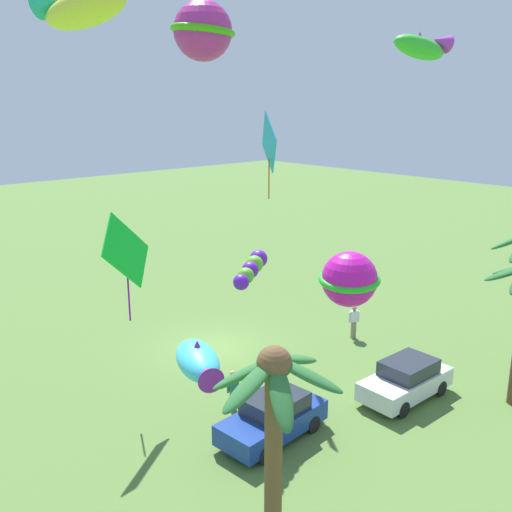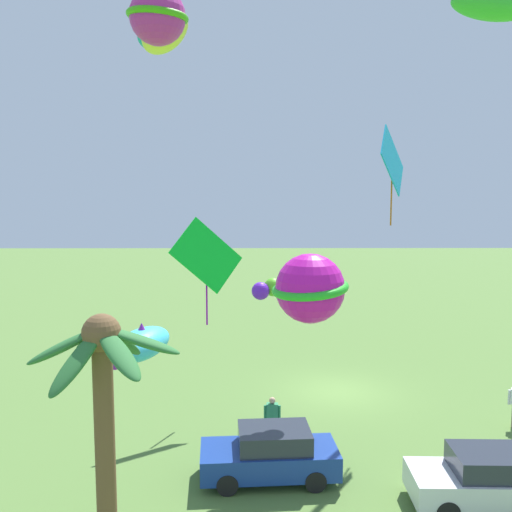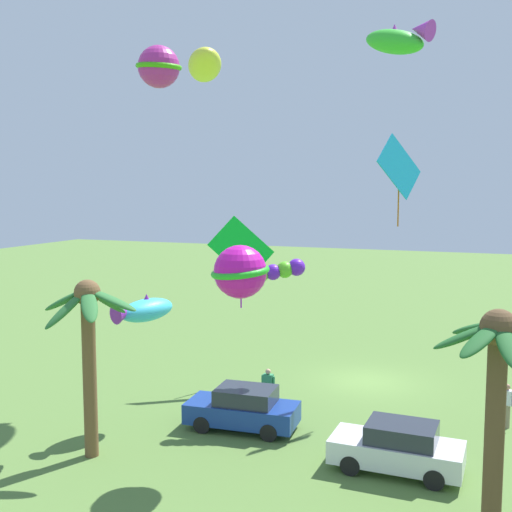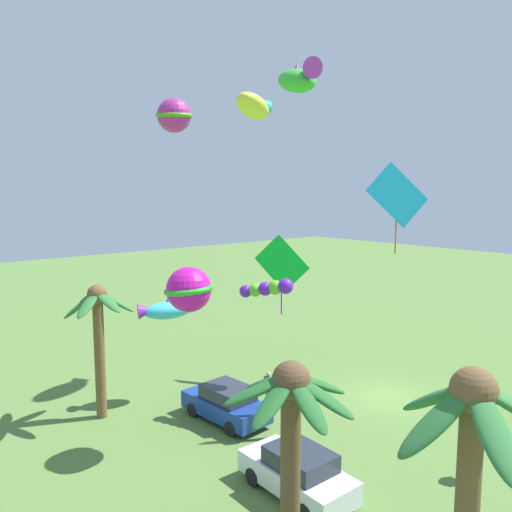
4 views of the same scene
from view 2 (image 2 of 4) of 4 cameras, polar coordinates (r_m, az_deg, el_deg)
The scene contains 13 objects.
ground_plane at distance 24.03m, azimuth 8.32°, elevation -13.50°, with size 120.00×120.00×0.00m, color #567A38.
palm_tree_2 at distance 12.55m, azimuth -15.30°, elevation -12.57°, with size 3.29×2.89×5.68m.
parked_car_0 at distance 16.96m, azimuth 1.47°, elevation -19.51°, with size 4.01×1.96×1.51m.
parked_car_1 at distance 16.80m, azimuth 22.47°, elevation -20.29°, with size 3.94×1.83×1.51m.
spectator_1 at distance 18.97m, azimuth 1.66°, elevation -16.38°, with size 0.55×0.26×1.59m.
kite_fish_0 at distance 15.74m, azimuth 23.21°, elevation 22.56°, with size 2.30×1.61×1.10m.
kite_fish_1 at distance 15.35m, azimuth -11.82°, elevation -8.82°, with size 1.84×2.62×1.03m.
kite_fish_2 at distance 20.76m, azimuth -9.50°, elevation 21.59°, with size 2.57×3.35×1.57m.
kite_diamond_3 at distance 20.65m, azimuth -5.08°, elevation -0.10°, with size 2.62×1.39×4.02m.
kite_tube_4 at distance 17.25m, azimuth 3.35°, elevation -2.68°, with size 2.14×1.44×0.92m.
kite_diamond_5 at distance 20.88m, azimuth 13.71°, elevation 9.26°, with size 1.38×2.24×3.60m.
kite_ball_6 at distance 15.64m, azimuth -10.00°, elevation 22.90°, with size 2.23×2.23×1.44m.
kite_ball_7 at distance 13.22m, azimuth 5.52°, elevation -3.30°, with size 2.53×2.53×1.65m.
Camera 2 is at (3.52, 22.32, 8.19)m, focal length 39.29 mm.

